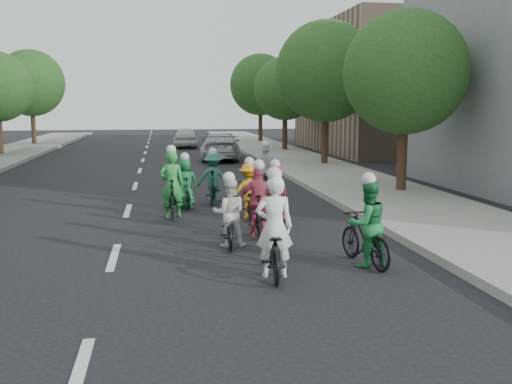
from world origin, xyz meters
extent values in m
plane|color=black|center=(0.00, 0.00, 0.00)|extent=(120.00, 120.00, 0.00)
cube|color=gray|center=(8.00, 10.00, 0.07)|extent=(4.00, 80.00, 0.15)
cube|color=#999993|center=(6.05, 10.00, 0.09)|extent=(0.18, 80.00, 0.18)
cube|color=gray|center=(16.00, 24.00, 4.00)|extent=(10.00, 14.00, 8.00)
cylinder|color=black|center=(-8.20, 24.00, 1.14)|extent=(0.32, 0.32, 2.27)
cylinder|color=black|center=(-8.20, 33.00, 1.24)|extent=(0.32, 0.32, 2.48)
sphere|color=#1B511E|center=(-8.20, 33.00, 4.53)|extent=(4.80, 4.80, 4.80)
cylinder|color=black|center=(8.80, 6.60, 1.14)|extent=(0.32, 0.32, 2.27)
sphere|color=#1B511E|center=(8.80, 6.60, 3.97)|extent=(4.00, 4.00, 4.00)
cylinder|color=black|center=(8.80, 15.60, 1.24)|extent=(0.32, 0.32, 2.48)
sphere|color=#1B511E|center=(8.80, 15.60, 4.53)|extent=(4.80, 4.80, 4.80)
cylinder|color=black|center=(8.80, 24.60, 1.14)|extent=(0.32, 0.32, 2.27)
sphere|color=#1B511E|center=(8.80, 24.60, 3.97)|extent=(4.00, 4.00, 4.00)
cylinder|color=black|center=(8.80, 33.60, 1.24)|extent=(0.32, 0.32, 2.48)
sphere|color=#1B511E|center=(8.80, 33.60, 4.53)|extent=(4.80, 4.80, 4.80)
imported|color=black|center=(2.83, -1.66, 0.51)|extent=(0.91, 2.00, 1.02)
imported|color=white|center=(2.83, -1.76, 0.88)|extent=(0.69, 0.50, 1.75)
sphere|color=silver|center=(2.83, -1.76, 1.77)|extent=(0.26, 0.26, 0.26)
imported|color=black|center=(4.62, -1.33, 0.50)|extent=(0.79, 1.72, 1.00)
imported|color=#1D8340|center=(4.62, -1.43, 0.80)|extent=(0.88, 0.74, 1.59)
sphere|color=silver|center=(4.62, -1.43, 1.61)|extent=(0.26, 0.26, 0.26)
imported|color=black|center=(3.19, 3.43, 0.45)|extent=(0.74, 1.77, 0.91)
imported|color=orange|center=(3.19, 3.33, 0.73)|extent=(0.98, 0.62, 1.46)
sphere|color=silver|center=(3.19, 3.33, 1.48)|extent=(0.26, 0.26, 0.26)
imported|color=black|center=(3.09, 1.42, 0.48)|extent=(0.67, 1.66, 0.97)
imported|color=#C04362|center=(3.09, 1.32, 0.79)|extent=(0.98, 0.51, 1.59)
sphere|color=silver|center=(3.09, 1.32, 1.61)|extent=(0.26, 0.26, 0.26)
imported|color=black|center=(3.79, 3.07, 0.41)|extent=(0.84, 1.63, 0.82)
imported|color=#B81D3E|center=(3.79, 2.97, 0.72)|extent=(0.78, 0.59, 1.43)
sphere|color=silver|center=(3.79, 2.97, 1.45)|extent=(0.26, 0.26, 0.26)
imported|color=black|center=(1.22, 3.95, 0.51)|extent=(0.52, 1.72, 1.03)
imported|color=green|center=(1.22, 3.85, 0.88)|extent=(0.65, 0.43, 1.76)
sphere|color=silver|center=(1.22, 3.85, 1.78)|extent=(0.26, 0.26, 0.26)
imported|color=black|center=(2.33, 0.58, 0.45)|extent=(0.73, 1.74, 0.89)
imported|color=white|center=(2.33, 0.48, 0.71)|extent=(0.73, 0.59, 1.42)
sphere|color=silver|center=(2.33, 0.48, 1.44)|extent=(0.26, 0.26, 0.26)
imported|color=black|center=(2.48, 5.83, 0.52)|extent=(0.73, 1.77, 1.03)
imported|color=#25715F|center=(2.48, 5.73, 0.77)|extent=(1.06, 0.71, 1.53)
sphere|color=silver|center=(2.48, 5.73, 1.55)|extent=(0.26, 0.26, 0.26)
imported|color=black|center=(4.30, 7.05, 0.46)|extent=(0.93, 1.82, 0.91)
imported|color=silver|center=(4.30, 6.95, 0.83)|extent=(1.03, 0.58, 1.66)
sphere|color=silver|center=(4.30, 6.95, 1.68)|extent=(0.26, 0.26, 0.26)
imported|color=black|center=(1.62, 5.25, 0.45)|extent=(0.61, 1.54, 0.90)
imported|color=#176A39|center=(1.62, 5.15, 0.72)|extent=(0.76, 0.55, 1.45)
sphere|color=silver|center=(1.62, 5.15, 1.47)|extent=(0.26, 0.26, 0.26)
imported|color=#AEAEB3|center=(4.16, 19.59, 0.73)|extent=(2.63, 5.24, 1.46)
imported|color=silver|center=(2.70, 29.20, 0.71)|extent=(1.84, 4.21, 1.41)
camera|label=1|loc=(0.95, -11.07, 2.92)|focal=40.00mm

